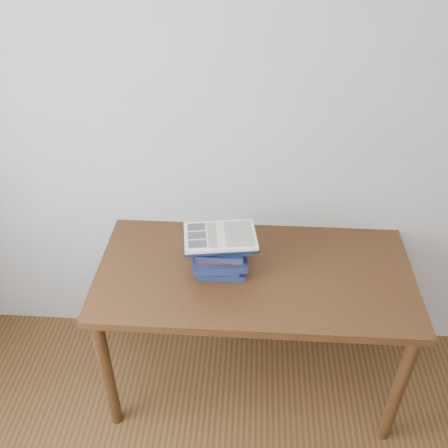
{
  "coord_description": "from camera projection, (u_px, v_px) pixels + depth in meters",
  "views": [
    {
      "loc": [
        -0.01,
        -0.4,
        2.41
      ],
      "look_at": [
        -0.13,
        1.38,
        1.08
      ],
      "focal_mm": 40.0,
      "sensor_mm": 36.0,
      "label": 1
    }
  ],
  "objects": [
    {
      "name": "open_book",
      "position": [
        220.0,
        237.0,
        2.27
      ],
      "size": [
        0.36,
        0.28,
        0.03
      ],
      "rotation": [
        0.0,
        0.0,
        0.15
      ],
      "color": "black",
      "rests_on": "book_stack"
    },
    {
      "name": "desk",
      "position": [
        254.0,
        286.0,
        2.43
      ],
      "size": [
        1.51,
        0.75,
        0.81
      ],
      "color": "#4A3012",
      "rests_on": "ground"
    },
    {
      "name": "book_stack",
      "position": [
        221.0,
        256.0,
        2.32
      ],
      "size": [
        0.28,
        0.21,
        0.19
      ],
      "color": "#182649",
      "rests_on": "desk"
    }
  ]
}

